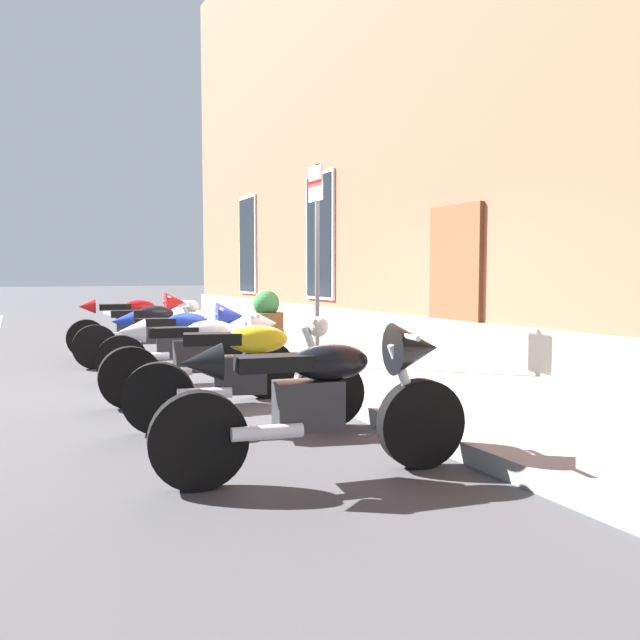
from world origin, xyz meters
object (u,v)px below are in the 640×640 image
(motorcycle_black_naked, at_px, (150,334))
(motorcycle_red_sport, at_px, (138,321))
(motorcycle_white_sport, at_px, (208,351))
(barrel_planter, at_px, (266,325))
(motorcycle_yellow_naked, at_px, (248,375))
(motorcycle_blue_sport, at_px, (185,339))
(motorcycle_black_sport, at_px, (328,394))
(parking_sign, at_px, (317,237))

(motorcycle_black_naked, bearing_deg, motorcycle_red_sport, 176.92)
(motorcycle_white_sport, bearing_deg, barrel_planter, 147.59)
(motorcycle_yellow_naked, bearing_deg, motorcycle_blue_sport, 177.60)
(motorcycle_black_sport, xyz_separation_m, parking_sign, (-3.77, 1.71, 1.26))
(motorcycle_black_naked, relative_size, parking_sign, 0.81)
(motorcycle_black_naked, height_order, motorcycle_white_sport, motorcycle_white_sport)
(parking_sign, height_order, barrel_planter, parking_sign)
(motorcycle_black_sport, bearing_deg, parking_sign, 155.62)
(motorcycle_red_sport, distance_m, motorcycle_yellow_naked, 5.65)
(motorcycle_yellow_naked, relative_size, barrel_planter, 2.12)
(motorcycle_white_sport, height_order, motorcycle_black_sport, motorcycle_black_sport)
(motorcycle_black_naked, distance_m, parking_sign, 2.95)
(motorcycle_blue_sport, xyz_separation_m, parking_sign, (0.33, 1.64, 1.27))
(motorcycle_red_sport, height_order, barrel_planter, barrel_planter)
(motorcycle_red_sport, height_order, motorcycle_yellow_naked, motorcycle_red_sport)
(motorcycle_white_sport, xyz_separation_m, motorcycle_yellow_naked, (1.31, -0.02, -0.06))
(motorcycle_red_sport, distance_m, motorcycle_white_sport, 4.34)
(motorcycle_white_sport, bearing_deg, motorcycle_red_sport, 179.39)
(motorcycle_white_sport, bearing_deg, motorcycle_black_naked, -179.47)
(motorcycle_black_naked, bearing_deg, motorcycle_white_sport, 0.53)
(motorcycle_black_naked, distance_m, motorcycle_white_sport, 2.97)
(motorcycle_yellow_naked, height_order, motorcycle_black_sport, motorcycle_black_sport)
(motorcycle_blue_sport, bearing_deg, barrel_planter, 128.28)
(motorcycle_red_sport, height_order, motorcycle_black_naked, motorcycle_red_sport)
(motorcycle_red_sport, xyz_separation_m, parking_sign, (3.32, 1.69, 1.25))
(motorcycle_yellow_naked, bearing_deg, parking_sign, 142.97)
(motorcycle_white_sport, xyz_separation_m, parking_sign, (-1.02, 1.74, 1.27))
(motorcycle_black_naked, relative_size, motorcycle_yellow_naked, 1.04)
(motorcycle_black_naked, relative_size, motorcycle_black_sport, 0.99)
(motorcycle_black_naked, relative_size, motorcycle_blue_sport, 1.07)
(motorcycle_red_sport, bearing_deg, parking_sign, 26.97)
(motorcycle_white_sport, relative_size, motorcycle_black_sport, 0.96)
(motorcycle_yellow_naked, xyz_separation_m, barrel_planter, (-3.87, 1.64, 0.09))
(motorcycle_yellow_naked, relative_size, motorcycle_black_sport, 0.95)
(motorcycle_black_sport, distance_m, parking_sign, 4.33)
(motorcycle_blue_sport, distance_m, barrel_planter, 1.95)
(motorcycle_red_sport, relative_size, motorcycle_black_sport, 0.98)
(motorcycle_yellow_naked, distance_m, motorcycle_black_sport, 1.45)
(motorcycle_blue_sport, bearing_deg, motorcycle_red_sport, -179.13)
(motorcycle_black_naked, xyz_separation_m, barrel_planter, (0.41, 1.65, 0.10))
(motorcycle_blue_sport, xyz_separation_m, motorcycle_white_sport, (1.35, -0.09, -0.00))
(parking_sign, bearing_deg, motorcycle_yellow_naked, -37.03)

